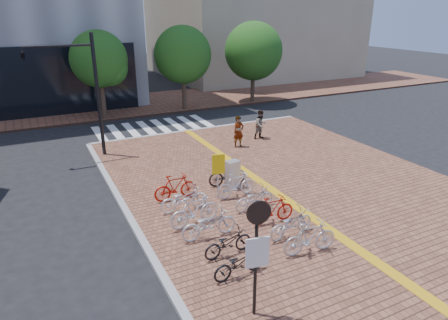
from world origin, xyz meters
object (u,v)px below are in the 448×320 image
bike_0 (239,263)px  bike_4 (184,199)px  bike_11 (227,174)px  bike_7 (291,223)px  bike_1 (228,242)px  yellow_sign (218,168)px  traffic_light_pole (65,75)px  pedestrian_a (239,132)px  bike_10 (236,185)px  pedestrian_b (261,125)px  bike_5 (176,187)px  bike_6 (310,238)px  bike_3 (194,211)px  utility_box (232,174)px  bike_8 (273,210)px  bike_9 (254,198)px  notice_sign (257,246)px  bike_2 (209,224)px

bike_0 → bike_4: (0.03, 4.44, 0.05)m
bike_4 → bike_11: bike_11 is taller
bike_7 → bike_1: bearing=83.4°
bike_4 → yellow_sign: yellow_sign is taller
traffic_light_pole → pedestrian_a: bearing=-14.1°
bike_10 → traffic_light_pole: (-5.25, 7.62, 3.72)m
pedestrian_a → pedestrian_b: size_ratio=1.03×
bike_0 → bike_1: bike_0 is taller
bike_0 → bike_5: bike_5 is taller
bike_6 → traffic_light_pole: bearing=30.8°
bike_10 → bike_4: bearing=92.4°
bike_4 → bike_6: bike_6 is taller
bike_4 → bike_5: bearing=-1.8°
pedestrian_a → yellow_sign: yellow_sign is taller
bike_1 → bike_6: bike_6 is taller
bike_3 → bike_6: (2.54, -3.18, -0.03)m
utility_box → yellow_sign: (-1.01, -0.68, 0.70)m
bike_1 → bike_10: bike_10 is taller
pedestrian_b → traffic_light_pole: (-10.24, 1.33, 3.40)m
bike_5 → bike_7: (2.50, -4.35, -0.06)m
bike_10 → utility_box: bearing=-19.0°
yellow_sign → bike_11: bearing=46.9°
bike_10 → bike_8: bearing=-178.2°
bike_1 → bike_4: 3.36m
bike_4 → bike_9: (2.45, -1.09, -0.04)m
bike_3 → pedestrian_a: bearing=-44.4°
yellow_sign → pedestrian_a: bearing=54.4°
pedestrian_a → notice_sign: (-5.86, -11.68, 1.14)m
bike_5 → bike_3: bearing=177.1°
bike_7 → notice_sign: 4.28m
bike_1 → utility_box: bearing=-33.7°
bike_11 → bike_4: bearing=125.2°
traffic_light_pole → bike_11: bearing=-49.9°
bike_2 → bike_7: 2.75m
bike_3 → traffic_light_pole: (-2.84, 9.00, 3.67)m
bike_5 → bike_8: size_ratio=1.05×
bike_5 → pedestrian_b: bearing=-53.2°
traffic_light_pole → bike_2: bearing=-73.5°
bike_6 → bike_10: 4.57m
bike_5 → pedestrian_b: 9.08m
bike_5 → bike_4: bearing=177.1°
pedestrian_b → traffic_light_pole: 10.87m
bike_2 → bike_6: 3.30m
bike_3 → pedestrian_b: bearing=-49.9°
bike_2 → notice_sign: size_ratio=0.61×
bike_6 → bike_7: bike_6 is taller
bike_2 → bike_11: same height
bike_8 → utility_box: bearing=1.0°
bike_4 → bike_8: size_ratio=1.09×
bike_10 → notice_sign: bearing=154.2°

